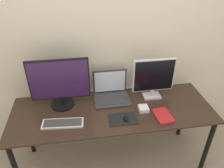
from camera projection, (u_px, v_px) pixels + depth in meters
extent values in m
cube|color=beige|center=(106.00, 42.00, 2.12)|extent=(7.00, 0.05, 2.50)
cube|color=#332319|center=(113.00, 110.00, 2.07)|extent=(1.90, 0.67, 0.02)
cylinder|color=black|center=(207.00, 148.00, 2.15)|extent=(0.05, 0.05, 0.72)
cylinder|color=black|center=(28.00, 128.00, 2.38)|extent=(0.05, 0.05, 0.72)
cylinder|color=black|center=(183.00, 112.00, 2.62)|extent=(0.05, 0.05, 0.72)
cylinder|color=black|center=(63.00, 104.00, 2.12)|extent=(0.22, 0.22, 0.02)
cylinder|color=black|center=(62.00, 100.00, 2.09)|extent=(0.04, 0.04, 0.08)
cube|color=black|center=(59.00, 80.00, 1.98)|extent=(0.55, 0.02, 0.40)
cube|color=#331947|center=(59.00, 80.00, 1.96)|extent=(0.53, 0.01, 0.38)
cube|color=silver|center=(152.00, 96.00, 2.24)|extent=(0.17, 0.12, 0.02)
cylinder|color=silver|center=(152.00, 92.00, 2.21)|extent=(0.04, 0.04, 0.07)
cube|color=silver|center=(154.00, 75.00, 2.11)|extent=(0.41, 0.02, 0.34)
cube|color=black|center=(154.00, 76.00, 2.10)|extent=(0.39, 0.01, 0.32)
cube|color=#333338|center=(112.00, 100.00, 2.18)|extent=(0.35, 0.26, 0.02)
cube|color=#2D2D33|center=(112.00, 100.00, 2.16)|extent=(0.28, 0.14, 0.00)
cube|color=#333338|center=(110.00, 81.00, 2.22)|extent=(0.35, 0.01, 0.25)
cube|color=silver|center=(110.00, 82.00, 2.21)|extent=(0.31, 0.00, 0.22)
cube|color=silver|center=(63.00, 123.00, 1.89)|extent=(0.36, 0.15, 0.02)
cube|color=#383838|center=(63.00, 123.00, 1.89)|extent=(0.33, 0.12, 0.00)
cube|color=black|center=(123.00, 119.00, 1.95)|extent=(0.25, 0.17, 0.00)
ellipsoid|color=black|center=(126.00, 118.00, 1.93)|extent=(0.04, 0.06, 0.03)
cube|color=red|center=(163.00, 116.00, 1.97)|extent=(0.16, 0.22, 0.03)
cube|color=white|center=(163.00, 116.00, 1.97)|extent=(0.15, 0.21, 0.02)
cube|color=white|center=(143.00, 109.00, 2.05)|extent=(0.09, 0.10, 0.04)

